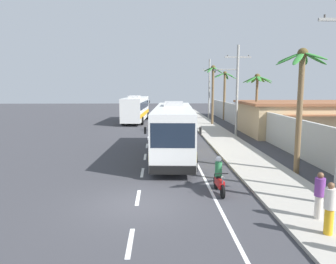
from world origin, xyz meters
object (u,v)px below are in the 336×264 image
object	(u,v)px
pedestrian_midwalk	(330,207)
utility_pole_mid	(236,88)
coach_bus_foreground	(174,129)
utility_pole_far	(209,88)
motorcycle_beside_bus	(187,129)
coach_bus_far_lane	(136,108)
palm_third	(225,87)
roadside_building	(317,118)
pedestrian_near_kerb	(319,194)
palm_farthest	(213,85)
palm_fourth	(301,88)
motorcycle_trailing	(219,178)
palm_second	(257,88)

from	to	relation	value
pedestrian_midwalk	utility_pole_mid	xyz separation A→B (m)	(2.08, 21.38, 3.64)
coach_bus_foreground	utility_pole_far	size ratio (longest dim) A/B	1.41
coach_bus_foreground	motorcycle_beside_bus	xyz separation A→B (m)	(1.82, 9.62, -1.26)
coach_bus_far_lane	palm_third	world-z (taller)	palm_third
pedestrian_midwalk	utility_pole_far	bearing A→B (deg)	5.53
coach_bus_foreground	coach_bus_far_lane	bearing A→B (deg)	100.49
motorcycle_beside_bus	roadside_building	size ratio (longest dim) A/B	0.13
pedestrian_near_kerb	palm_farthest	size ratio (longest dim) A/B	0.23
palm_third	palm_fourth	xyz separation A→B (m)	(-1.87, -29.15, 0.03)
motorcycle_trailing	pedestrian_midwalk	distance (m)	5.32
roadside_building	pedestrian_midwalk	bearing A→B (deg)	-115.23
motorcycle_beside_bus	coach_bus_foreground	bearing A→B (deg)	-100.68
pedestrian_near_kerb	palm_third	xyz separation A→B (m)	(3.87, 35.70, 3.70)
coach_bus_foreground	motorcycle_beside_bus	bearing A→B (deg)	79.32
pedestrian_near_kerb	palm_fourth	world-z (taller)	palm_fourth
roadside_building	utility_pole_far	bearing A→B (deg)	117.36
pedestrian_near_kerb	coach_bus_foreground	bearing A→B (deg)	77.79
roadside_building	motorcycle_beside_bus	bearing A→B (deg)	-178.81
palm_second	pedestrian_midwalk	bearing A→B (deg)	-101.25
utility_pole_mid	palm_farthest	world-z (taller)	utility_pole_mid
coach_bus_far_lane	palm_second	world-z (taller)	palm_second
motorcycle_beside_bus	palm_farthest	bearing A→B (deg)	65.40
motorcycle_beside_bus	palm_fourth	distance (m)	15.74
palm_third	palm_farthest	xyz separation A→B (m)	(-2.72, -6.05, 0.33)
coach_bus_far_lane	utility_pole_mid	xyz separation A→B (m)	(10.47, -13.12, 2.79)
palm_third	motorcycle_beside_bus	bearing A→B (deg)	-114.43
motorcycle_beside_bus	utility_pole_mid	world-z (taller)	utility_pole_mid
pedestrian_near_kerb	utility_pole_far	distance (m)	37.64
motorcycle_trailing	utility_pole_far	world-z (taller)	utility_pole_far
motorcycle_beside_bus	utility_pole_far	xyz separation A→B (m)	(4.75, 16.46, 3.89)
pedestrian_near_kerb	roadside_building	size ratio (longest dim) A/B	0.11
coach_bus_foreground	pedestrian_midwalk	world-z (taller)	coach_bus_foreground
utility_pole_mid	palm_second	distance (m)	2.83
motorcycle_beside_bus	palm_fourth	xyz separation A→B (m)	(4.82, -14.41, 4.08)
coach_bus_foreground	palm_third	distance (m)	25.95
utility_pole_mid	roadside_building	world-z (taller)	utility_pole_mid
palm_fourth	motorcycle_beside_bus	bearing A→B (deg)	108.51
motorcycle_trailing	palm_third	distance (m)	33.32
coach_bus_foreground	coach_bus_far_lane	size ratio (longest dim) A/B	1.12
coach_bus_far_lane	pedestrian_near_kerb	bearing A→B (deg)	-75.34
utility_pole_mid	palm_farthest	size ratio (longest dim) A/B	1.17
palm_farthest	palm_fourth	bearing A→B (deg)	-87.90
motorcycle_trailing	palm_second	size ratio (longest dim) A/B	0.32
palm_third	palm_second	bearing A→B (deg)	-88.53
roadside_building	palm_fourth	bearing A→B (deg)	-119.47
coach_bus_far_lane	utility_pole_far	world-z (taller)	utility_pole_far
coach_bus_foreground	palm_farthest	world-z (taller)	palm_farthest
motorcycle_trailing	roadside_building	size ratio (longest dim) A/B	0.13
utility_pole_mid	motorcycle_beside_bus	bearing A→B (deg)	169.52
motorcycle_trailing	palm_third	bearing A→B (deg)	78.09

